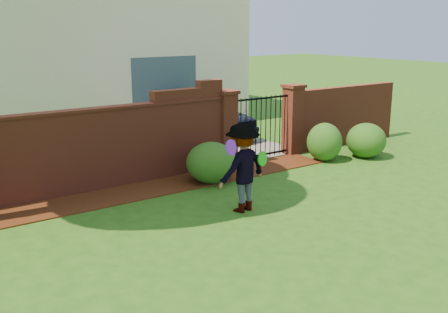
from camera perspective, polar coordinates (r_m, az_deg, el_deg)
ground at (r=8.76m, az=2.71°, el=-9.01°), size 80.00×80.00×0.01m
mulch_bed at (r=11.01m, az=-12.07°, el=-4.28°), size 11.10×1.08×0.03m
brick_wall at (r=11.03m, az=-18.74°, el=0.23°), size 8.70×0.31×2.16m
brick_wall_return at (r=15.73m, az=12.81°, el=4.33°), size 4.00×0.25×1.70m
pillar_left at (r=12.93m, az=0.23°, el=3.09°), size 0.50×0.50×1.88m
pillar_right at (r=14.30m, az=7.43°, el=4.04°), size 0.50×0.50×1.88m
iron_gate at (r=13.61m, az=4.00°, el=3.17°), size 1.78×0.03×1.60m
driveway at (r=17.00m, az=-4.61°, el=2.45°), size 3.20×8.00×0.01m
house at (r=19.27m, az=-17.69°, el=12.68°), size 12.40×6.40×6.30m
car at (r=16.42m, az=-1.83°, el=4.57°), size 1.81×4.20×1.41m
shrub_left at (r=11.64m, az=-1.37°, el=-0.68°), size 1.12×1.12×0.92m
shrub_middle at (r=13.76m, az=10.80°, el=1.55°), size 0.90×0.90×0.99m
shrub_right at (r=14.36m, az=15.11°, el=1.69°), size 1.03×1.03×0.92m
man at (r=9.78m, az=2.12°, el=-1.23°), size 1.17×0.78×1.69m
frisbee_purple at (r=9.29m, az=0.76°, el=0.97°), size 0.30×0.17×0.29m
frisbee_green at (r=9.91m, az=4.15°, el=-0.24°), size 0.29×0.14×0.28m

